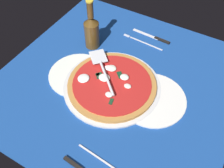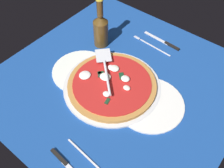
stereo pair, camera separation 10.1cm
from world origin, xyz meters
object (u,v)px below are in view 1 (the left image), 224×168
at_px(pizza, 112,84).
at_px(beer_bottle, 92,31).
at_px(dinner_plate_left, 152,99).
at_px(pizza_server, 103,68).
at_px(place_setting_far, 93,167).
at_px(dinner_plate_right, 78,75).
at_px(place_setting_near, 148,40).

bearing_deg(pizza, beer_bottle, -40.49).
xyz_separation_m(dinner_plate_left, beer_bottle, (0.36, -0.15, 0.08)).
distance_m(pizza, pizza_server, 0.08).
height_order(pizza, beer_bottle, beer_bottle).
height_order(pizza_server, beer_bottle, beer_bottle).
relative_size(dinner_plate_left, place_setting_far, 1.22).
bearing_deg(pizza, pizza_server, -30.21).
relative_size(pizza_server, beer_bottle, 0.90).
relative_size(dinner_plate_left, pizza_server, 1.23).
xyz_separation_m(dinner_plate_left, dinner_plate_right, (0.31, 0.04, 0.00)).
relative_size(place_setting_far, beer_bottle, 0.91).
relative_size(dinner_plate_right, pizza, 0.70).
bearing_deg(place_setting_far, place_setting_near, 104.14).
relative_size(pizza, beer_bottle, 1.49).
xyz_separation_m(pizza, beer_bottle, (0.20, -0.17, 0.07)).
distance_m(pizza, place_setting_near, 0.33).
relative_size(dinner_plate_right, pizza_server, 1.15).
xyz_separation_m(pizza, pizza_server, (0.06, -0.04, 0.03)).
relative_size(pizza_server, place_setting_near, 0.99).
bearing_deg(beer_bottle, pizza_server, 135.55).
relative_size(dinner_plate_left, dinner_plate_right, 1.07).
bearing_deg(dinner_plate_left, place_setting_near, -62.99).
bearing_deg(dinner_plate_left, beer_bottle, -22.07).
bearing_deg(beer_bottle, place_setting_near, -142.19).
distance_m(dinner_plate_right, place_setting_far, 0.40).
bearing_deg(dinner_plate_left, pizza, 7.77).
bearing_deg(dinner_plate_left, dinner_plate_right, 6.81).
height_order(dinner_plate_left, place_setting_near, place_setting_near).
distance_m(pizza_server, place_setting_near, 0.30).
height_order(place_setting_far, beer_bottle, beer_bottle).
height_order(pizza_server, place_setting_near, pizza_server).
height_order(place_setting_near, place_setting_far, same).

